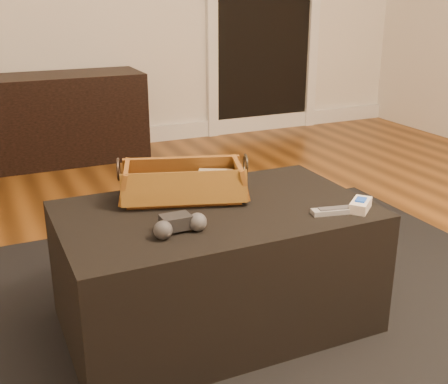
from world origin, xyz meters
name	(u,v)px	position (x,y,z in m)	size (l,w,h in m)	color
floor	(305,349)	(0.00, 0.00, -0.01)	(5.00, 5.50, 0.01)	brown
baseboard	(107,139)	(0.00, 2.73, 0.06)	(5.00, 0.04, 0.12)	white
doorway_opening	(264,1)	(1.30, 2.73, 1.02)	(0.82, 0.02, 2.00)	black
door_jamb_left	(212,1)	(0.85, 2.72, 1.02)	(0.08, 0.05, 2.05)	white
door_jamb_right	(315,0)	(1.75, 2.72, 1.02)	(0.08, 0.05, 2.05)	white
media_cabinet	(30,121)	(-0.54, 2.51, 0.29)	(1.48, 0.45, 0.58)	black
area_rug	(222,329)	(-0.21, 0.20, 0.01)	(2.60, 2.00, 0.01)	black
ottoman	(216,267)	(-0.21, 0.25, 0.22)	(1.00, 0.60, 0.42)	black
tv_remote	(177,193)	(-0.29, 0.37, 0.46)	(0.22, 0.05, 0.02)	black
cloth_bundle	(215,181)	(-0.15, 0.38, 0.48)	(0.12, 0.08, 0.06)	tan
wicker_basket	(183,184)	(-0.27, 0.38, 0.48)	(0.47, 0.34, 0.15)	brown
game_controller	(179,224)	(-0.38, 0.11, 0.46)	(0.17, 0.10, 0.05)	black
silver_remote	(338,210)	(0.13, 0.05, 0.44)	(0.17, 0.07, 0.02)	#A5A7AC
cream_gadget	(361,205)	(0.21, 0.04, 0.45)	(0.11, 0.11, 0.04)	silver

